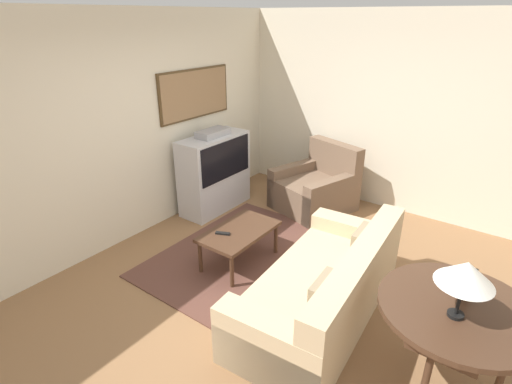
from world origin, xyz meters
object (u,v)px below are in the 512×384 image
Objects in this scene: tv at (215,172)px; table_lamp at (466,274)px; armchair at (316,189)px; couch at (325,289)px; coffee_table at (239,234)px; console_table at (458,314)px; mantel_clock at (467,282)px.

tv is 2.70× the size of table_lamp.
table_lamp is at bearing -27.58° from armchair.
couch is 1.19m from coffee_table.
table_lamp reaches higher than console_table.
coffee_table is at bearing 78.35° from table_lamp.
coffee_table is (-0.92, -1.18, -0.18)m from tv.
mantel_clock is at bearing -0.16° from table_lamp.
coffee_table is 2.32m from console_table.
table_lamp is (-0.11, 0.00, 0.41)m from console_table.
armchair is at bearing 49.61° from mantel_clock.
couch is 11.86× the size of mantel_clock.
couch is at bearing -115.40° from tv.
tv is at bearing 72.74° from mantel_clock.
coffee_table is at bearing -72.78° from armchair.
armchair is at bearing -53.77° from tv.
armchair is 1.78m from coffee_table.
coffee_table is (-1.78, -0.00, 0.08)m from armchair.
console_table is at bearing -2.47° from table_lamp.
console_table is at bearing -178.86° from mantel_clock.
mantel_clock is (-1.93, -2.27, 0.52)m from armchair.
armchair reaches higher than console_table.
armchair reaches higher than mantel_clock.
tv reaches higher than table_lamp.
table_lamp is at bearing -101.65° from coffee_table.
armchair is at bearing 46.82° from console_table.
console_table is 2.53× the size of table_lamp.
tv is 1.29× the size of coffee_table.
coffee_table is at bearing 81.16° from console_table.
mantel_clock is (-1.07, -3.44, 0.26)m from tv.
console_table is at bearing 77.66° from couch.
console_table is (-2.13, -2.27, 0.37)m from armchair.
armchair is 6.78× the size of mantel_clock.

